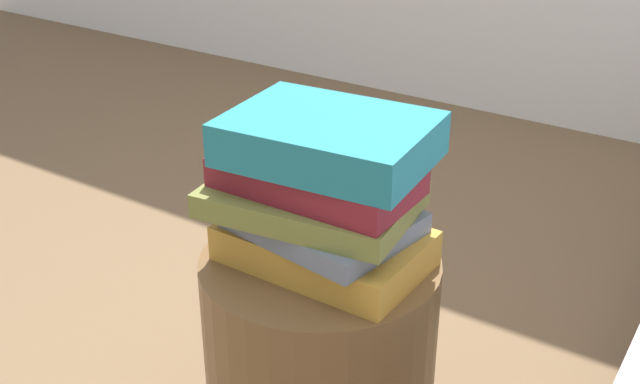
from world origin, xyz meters
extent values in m
cube|color=#B7842D|center=(0.01, 0.00, 0.52)|extent=(0.30, 0.19, 0.06)
cube|color=slate|center=(0.01, 0.00, 0.56)|extent=(0.28, 0.23, 0.03)
cube|color=olive|center=(-0.01, -0.01, 0.59)|extent=(0.32, 0.23, 0.04)
cube|color=maroon|center=(0.00, -0.01, 0.63)|extent=(0.29, 0.16, 0.04)
cube|color=#1E727F|center=(0.01, 0.01, 0.69)|extent=(0.30, 0.23, 0.06)
camera|label=1|loc=(0.58, -0.88, 1.13)|focal=45.21mm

